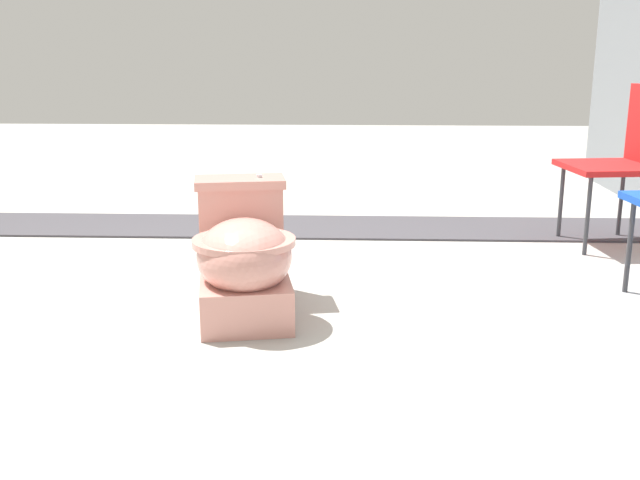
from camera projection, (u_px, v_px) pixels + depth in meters
ground_plane at (196, 288)px, 3.28m from camera, size 14.00×14.00×0.00m
gravel_strip at (320, 227)px, 4.36m from camera, size 0.56×8.00×0.01m
toilet at (244, 259)px, 2.92m from camera, size 0.69×0.48×0.52m
folding_chair_left at (629, 149)px, 3.86m from camera, size 0.49×0.49×0.83m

